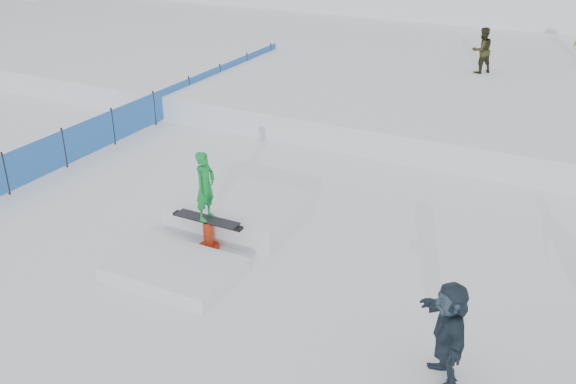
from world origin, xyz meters
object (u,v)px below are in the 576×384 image
at_px(spectator_dark, 448,332).
at_px(jib_rail_feature, 223,223).
at_px(walker_olive, 482,50).
at_px(safety_fence, 154,108).

xyz_separation_m(spectator_dark, jib_rail_feature, (-5.28, 2.23, -0.53)).
xyz_separation_m(walker_olive, jib_rail_feature, (-2.52, -13.02, -1.29)).
distance_m(walker_olive, spectator_dark, 15.52).
xyz_separation_m(safety_fence, walker_olive, (8.24, 7.94, 1.04)).
xyz_separation_m(walker_olive, spectator_dark, (2.76, -15.26, -0.76)).
bearing_deg(safety_fence, jib_rail_feature, -41.66).
relative_size(safety_fence, jib_rail_feature, 3.64).
xyz_separation_m(safety_fence, jib_rail_feature, (5.72, -5.09, -0.25)).
bearing_deg(walker_olive, jib_rail_feature, 34.07).
height_order(walker_olive, jib_rail_feature, walker_olive).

